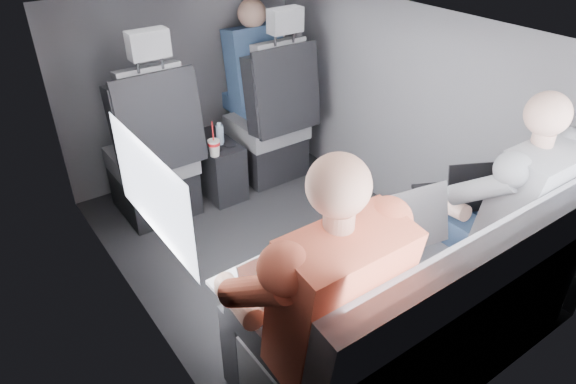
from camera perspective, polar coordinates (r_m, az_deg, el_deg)
floor at (r=3.15m, az=0.03°, el=-6.64°), size 2.60×2.60×0.00m
ceiling at (r=2.54m, az=0.04°, el=17.91°), size 2.60×2.60×0.00m
panel_left at (r=2.44m, az=-17.39°, el=-1.58°), size 0.02×2.60×1.35m
panel_right at (r=3.34m, az=12.83°, el=8.35°), size 0.02×2.60×1.35m
panel_front at (r=3.83m, az=-11.61°, el=11.54°), size 1.80×0.02×1.35m
panel_back at (r=2.06m, az=21.99°, el=-9.77°), size 1.80×0.02×1.35m
side_window at (r=2.09m, az=-14.98°, el=0.03°), size 0.02×0.75×0.42m
seatbelt at (r=3.48m, az=-0.38°, el=12.30°), size 0.35×0.11×0.59m
front_seat_left at (r=3.39m, az=-14.59°, el=3.34°), size 0.52×0.58×1.26m
front_seat_right at (r=3.76m, az=-1.87°, el=7.25°), size 0.52×0.58×1.26m
center_console at (r=3.67m, az=-8.00°, el=2.85°), size 0.24×0.48×0.41m
rear_bench at (r=2.39m, az=15.50°, el=-13.52°), size 1.60×0.57×0.92m
soda_cup at (r=3.36m, az=-8.21°, el=4.95°), size 0.08×0.08×0.24m
water_bottle at (r=3.51m, az=-7.59°, el=6.37°), size 0.05×0.05×0.15m
laptop_white at (r=2.00m, az=-2.13°, el=-9.73°), size 0.36×0.34×0.26m
laptop_silver at (r=2.31m, az=11.06°, el=-3.75°), size 0.44×0.42×0.28m
laptop_black at (r=2.66m, az=18.86°, el=-0.03°), size 0.42×0.44×0.25m
passenger_rear_left at (r=1.87m, az=2.69°, el=-12.39°), size 0.55×0.66×1.30m
passenger_rear_right at (r=2.57m, az=22.24°, el=-1.90°), size 0.52×0.63×1.24m
passenger_front_right at (r=3.84m, az=-3.78°, el=13.42°), size 0.40×0.40×0.82m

